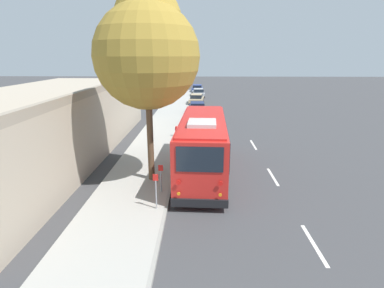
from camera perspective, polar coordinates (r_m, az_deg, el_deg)
name	(u,v)px	position (r m, az deg, el deg)	size (l,w,h in m)	color
ground_plane	(201,169)	(17.20, 1.70, -4.77)	(160.00, 160.00, 0.00)	#3D3D3F
sidewalk_slab	(144,167)	(17.46, -9.14, -4.39)	(80.00, 3.44, 0.15)	#A3A099
curb_strip	(175,167)	(17.23, -3.26, -4.49)	(80.00, 0.14, 0.15)	gray
shuttle_bus	(203,143)	(16.00, 2.04, 0.15)	(8.86, 2.72, 3.26)	red
parked_sedan_black	(195,119)	(27.76, 0.54, 4.79)	(4.20, 1.83, 1.33)	black
parked_sedan_navy	(197,109)	(33.35, 1.00, 6.77)	(4.60, 1.91, 1.33)	#19234C
parked_sedan_tan	(197,99)	(40.65, 0.88, 8.50)	(4.47, 2.06, 1.31)	tan
parked_sedan_silver	(198,93)	(47.93, 1.22, 9.70)	(4.71, 2.04, 1.28)	#A8AAAF
parked_sedan_blue	(197,89)	(54.24, 1.03, 10.48)	(4.34, 1.93, 1.28)	navy
street_tree	(147,49)	(14.54, -8.56, 17.49)	(4.88, 4.88, 9.22)	brown
sign_post_near	(156,191)	(12.42, -6.87, -8.88)	(0.06, 0.22, 1.52)	gray
sign_post_far	(161,178)	(13.93, -5.94, -6.44)	(0.06, 0.22, 1.31)	gray
fire_hydrant	(176,131)	(23.51, -2.99, 2.47)	(0.22, 0.22, 0.81)	red
building_backdrop	(43,124)	(21.31, -26.46, 3.45)	(23.06, 8.05, 4.51)	tan
lane_stripe_behind	(314,244)	(11.63, 22.20, -17.27)	(2.40, 0.14, 0.01)	silver
lane_stripe_mid	(273,177)	(16.70, 15.13, -6.02)	(2.40, 0.14, 0.01)	silver
lane_stripe_ahead	(253,145)	(22.24, 11.61, -0.14)	(2.40, 0.14, 0.01)	silver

